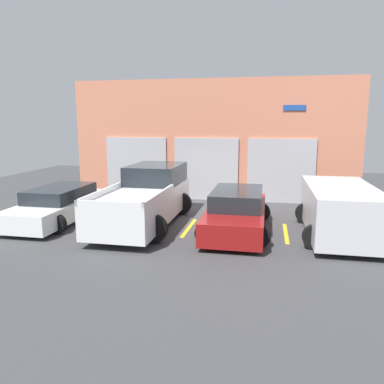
# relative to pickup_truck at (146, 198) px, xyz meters

# --- Properties ---
(ground_plane) EXTENTS (28.00, 28.00, 0.00)m
(ground_plane) POSITION_rel_pickup_truck_xyz_m (1.54, 1.34, -0.88)
(ground_plane) COLOR #3D3D3F
(shophouse_building) EXTENTS (12.54, 0.68, 5.24)m
(shophouse_building) POSITION_rel_pickup_truck_xyz_m (1.53, 4.62, 1.68)
(shophouse_building) COLOR #D17A5B
(shophouse_building) RESTS_ON ground
(pickup_truck) EXTENTS (2.54, 5.50, 1.88)m
(pickup_truck) POSITION_rel_pickup_truck_xyz_m (0.00, 0.00, 0.00)
(pickup_truck) COLOR white
(pickup_truck) RESTS_ON ground
(sedan_white) EXTENTS (2.10, 4.70, 1.18)m
(sedan_white) POSITION_rel_pickup_truck_xyz_m (-3.08, -0.28, -0.32)
(sedan_white) COLOR white
(sedan_white) RESTS_ON ground
(sedan_side) EXTENTS (2.12, 4.70, 1.30)m
(sedan_side) POSITION_rel_pickup_truck_xyz_m (3.08, -0.28, -0.27)
(sedan_side) COLOR maroon
(sedan_side) RESTS_ON ground
(van_right) EXTENTS (2.37, 4.42, 1.53)m
(van_right) POSITION_rel_pickup_truck_xyz_m (6.17, -0.30, -0.05)
(van_right) COLOR silver
(van_right) RESTS_ON ground
(parking_stripe_far_left) EXTENTS (0.12, 2.20, 0.01)m
(parking_stripe_far_left) POSITION_rel_pickup_truck_xyz_m (-4.63, -0.31, -0.88)
(parking_stripe_far_left) COLOR gold
(parking_stripe_far_left) RESTS_ON ground
(parking_stripe_left) EXTENTS (0.12, 2.20, 0.01)m
(parking_stripe_left) POSITION_rel_pickup_truck_xyz_m (-1.54, -0.31, -0.88)
(parking_stripe_left) COLOR gold
(parking_stripe_left) RESTS_ON ground
(parking_stripe_centre) EXTENTS (0.12, 2.20, 0.01)m
(parking_stripe_centre) POSITION_rel_pickup_truck_xyz_m (1.54, -0.31, -0.88)
(parking_stripe_centre) COLOR gold
(parking_stripe_centre) RESTS_ON ground
(parking_stripe_right) EXTENTS (0.12, 2.20, 0.01)m
(parking_stripe_right) POSITION_rel_pickup_truck_xyz_m (4.63, -0.31, -0.88)
(parking_stripe_right) COLOR gold
(parking_stripe_right) RESTS_ON ground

